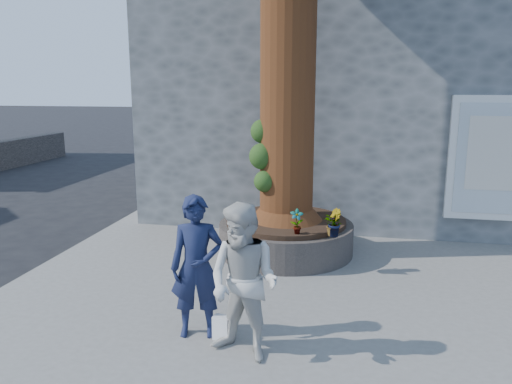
# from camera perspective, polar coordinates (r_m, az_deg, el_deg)

# --- Properties ---
(ground) EXTENTS (120.00, 120.00, 0.00)m
(ground) POSITION_cam_1_polar(r_m,az_deg,el_deg) (7.15, -5.44, -12.46)
(ground) COLOR black
(ground) RESTS_ON ground
(pavement) EXTENTS (9.00, 8.00, 0.12)m
(pavement) POSITION_cam_1_polar(r_m,az_deg,el_deg) (7.79, 7.53, -9.91)
(pavement) COLOR slate
(pavement) RESTS_ON ground
(yellow_line) EXTENTS (0.10, 30.00, 0.01)m
(yellow_line) POSITION_cam_1_polar(r_m,az_deg,el_deg) (9.25, -22.14, -7.50)
(yellow_line) COLOR yellow
(yellow_line) RESTS_ON ground
(stone_shop) EXTENTS (10.30, 8.30, 6.30)m
(stone_shop) POSITION_cam_1_polar(r_m,az_deg,el_deg) (13.42, 14.17, 12.58)
(stone_shop) COLOR #515556
(stone_shop) RESTS_ON ground
(planter) EXTENTS (2.30, 2.30, 0.60)m
(planter) POSITION_cam_1_polar(r_m,az_deg,el_deg) (8.67, 3.42, -5.03)
(planter) COLOR black
(planter) RESTS_ON pavement
(man) EXTENTS (0.68, 0.52, 1.65)m
(man) POSITION_cam_1_polar(r_m,az_deg,el_deg) (5.76, -6.77, -8.50)
(man) COLOR #161E3F
(man) RESTS_ON pavement
(woman) EXTENTS (0.98, 0.88, 1.68)m
(woman) POSITION_cam_1_polar(r_m,az_deg,el_deg) (5.26, -1.41, -10.31)
(woman) COLOR beige
(woman) RESTS_ON pavement
(shopping_bag) EXTENTS (0.22, 0.17, 0.28)m
(shopping_bag) POSITION_cam_1_polar(r_m,az_deg,el_deg) (5.89, -3.90, -15.25)
(shopping_bag) COLOR white
(shopping_bag) RESTS_ON pavement
(plant_a) EXTENTS (0.22, 0.17, 0.39)m
(plant_a) POSITION_cam_1_polar(r_m,az_deg,el_deg) (7.69, 4.68, -3.40)
(plant_a) COLOR gray
(plant_a) RESTS_ON planter
(plant_b) EXTENTS (0.27, 0.27, 0.42)m
(plant_b) POSITION_cam_1_polar(r_m,az_deg,el_deg) (7.64, 8.91, -3.48)
(plant_b) COLOR gray
(plant_b) RESTS_ON planter
(plant_c) EXTENTS (0.18, 0.18, 0.30)m
(plant_c) POSITION_cam_1_polar(r_m,az_deg,el_deg) (7.70, 8.91, -3.84)
(plant_c) COLOR gray
(plant_c) RESTS_ON planter
(plant_d) EXTENTS (0.38, 0.40, 0.34)m
(plant_d) POSITION_cam_1_polar(r_m,az_deg,el_deg) (7.65, 8.90, -3.77)
(plant_d) COLOR gray
(plant_d) RESTS_ON planter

